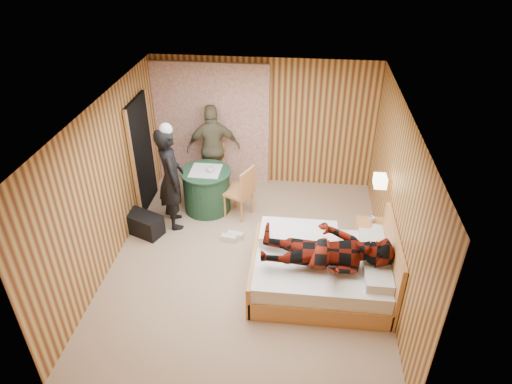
# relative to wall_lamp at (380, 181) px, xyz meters

# --- Properties ---
(floor) EXTENTS (4.20, 5.00, 0.01)m
(floor) POSITION_rel_wall_lamp_xyz_m (-1.92, -0.45, -1.30)
(floor) COLOR tan
(floor) RESTS_ON ground
(ceiling) EXTENTS (4.20, 5.00, 0.01)m
(ceiling) POSITION_rel_wall_lamp_xyz_m (-1.92, -0.45, 1.20)
(ceiling) COLOR silver
(ceiling) RESTS_ON wall_back
(wall_back) EXTENTS (4.20, 0.02, 2.50)m
(wall_back) POSITION_rel_wall_lamp_xyz_m (-1.92, 2.05, -0.05)
(wall_back) COLOR tan
(wall_back) RESTS_ON floor
(wall_left) EXTENTS (0.02, 5.00, 2.50)m
(wall_left) POSITION_rel_wall_lamp_xyz_m (-4.02, -0.45, -0.05)
(wall_left) COLOR tan
(wall_left) RESTS_ON floor
(wall_right) EXTENTS (0.02, 5.00, 2.50)m
(wall_right) POSITION_rel_wall_lamp_xyz_m (0.18, -0.45, -0.05)
(wall_right) COLOR tan
(wall_right) RESTS_ON floor
(curtain) EXTENTS (2.20, 0.08, 2.40)m
(curtain) POSITION_rel_wall_lamp_xyz_m (-2.92, 1.98, -0.10)
(curtain) COLOR beige
(curtain) RESTS_ON floor
(doorway) EXTENTS (0.06, 0.90, 2.05)m
(doorway) POSITION_rel_wall_lamp_xyz_m (-3.98, 0.95, -0.28)
(doorway) COLOR black
(doorway) RESTS_ON floor
(wall_lamp) EXTENTS (0.26, 0.24, 0.16)m
(wall_lamp) POSITION_rel_wall_lamp_xyz_m (0.00, 0.00, 0.00)
(wall_lamp) COLOR gold
(wall_lamp) RESTS_ON wall_right
(bed) EXTENTS (1.97, 1.52, 1.05)m
(bed) POSITION_rel_wall_lamp_xyz_m (-0.80, -0.92, -1.00)
(bed) COLOR #E59D5D
(bed) RESTS_ON floor
(nightstand) EXTENTS (0.44, 0.60, 0.57)m
(nightstand) POSITION_rel_wall_lamp_xyz_m (-0.04, -0.16, -1.00)
(nightstand) COLOR #E59D5D
(nightstand) RESTS_ON floor
(round_table) EXTENTS (0.90, 0.90, 0.80)m
(round_table) POSITION_rel_wall_lamp_xyz_m (-2.85, 0.90, -0.90)
(round_table) COLOR #214933
(round_table) RESTS_ON floor
(chair_far) EXTENTS (0.45, 0.45, 0.93)m
(chair_far) POSITION_rel_wall_lamp_xyz_m (-2.85, 1.61, -0.76)
(chair_far) COLOR #E59D5D
(chair_far) RESTS_ON floor
(chair_near) EXTENTS (0.59, 0.59, 0.98)m
(chair_near) POSITION_rel_wall_lamp_xyz_m (-2.17, 0.73, -0.73)
(chair_near) COLOR #E59D5D
(chair_near) RESTS_ON floor
(duffel_bag) EXTENTS (0.73, 0.57, 0.36)m
(duffel_bag) POSITION_rel_wall_lamp_xyz_m (-3.77, 0.04, -1.12)
(duffel_bag) COLOR black
(duffel_bag) RESTS_ON floor
(sneaker_left) EXTENTS (0.28, 0.15, 0.12)m
(sneaker_left) POSITION_rel_wall_lamp_xyz_m (-2.21, 0.05, -1.24)
(sneaker_left) COLOR silver
(sneaker_left) RESTS_ON floor
(sneaker_right) EXTENTS (0.27, 0.14, 0.11)m
(sneaker_right) POSITION_rel_wall_lamp_xyz_m (-2.30, -0.03, -1.24)
(sneaker_right) COLOR silver
(sneaker_right) RESTS_ON floor
(woman_standing) EXTENTS (0.66, 0.78, 1.82)m
(woman_standing) POSITION_rel_wall_lamp_xyz_m (-3.32, 0.38, -0.39)
(woman_standing) COLOR black
(woman_standing) RESTS_ON floor
(man_at_table) EXTENTS (1.08, 0.63, 1.72)m
(man_at_table) POSITION_rel_wall_lamp_xyz_m (-2.85, 1.66, -0.44)
(man_at_table) COLOR #6A6446
(man_at_table) RESTS_ON floor
(man_on_bed) EXTENTS (0.86, 0.67, 1.77)m
(man_on_bed) POSITION_rel_wall_lamp_xyz_m (-0.77, -1.14, -0.35)
(man_on_bed) COLOR #69150A
(man_on_bed) RESTS_ON bed
(book_lower) EXTENTS (0.20, 0.25, 0.02)m
(book_lower) POSITION_rel_wall_lamp_xyz_m (-0.04, -0.21, -0.72)
(book_lower) COLOR silver
(book_lower) RESTS_ON nightstand
(book_upper) EXTENTS (0.27, 0.28, 0.02)m
(book_upper) POSITION_rel_wall_lamp_xyz_m (-0.04, -0.21, -0.70)
(book_upper) COLOR silver
(book_upper) RESTS_ON nightstand
(cup_nightstand) EXTENTS (0.12, 0.12, 0.09)m
(cup_nightstand) POSITION_rel_wall_lamp_xyz_m (-0.04, -0.03, -0.68)
(cup_nightstand) COLOR silver
(cup_nightstand) RESTS_ON nightstand
(cup_table) EXTENTS (0.14, 0.14, 0.10)m
(cup_table) POSITION_rel_wall_lamp_xyz_m (-2.75, 0.85, -0.45)
(cup_table) COLOR silver
(cup_table) RESTS_ON round_table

